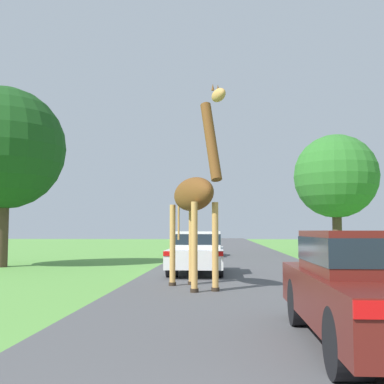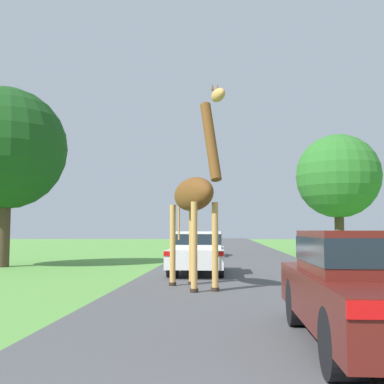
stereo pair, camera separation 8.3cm
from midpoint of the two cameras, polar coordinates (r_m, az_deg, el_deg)
road at (r=31.65m, az=5.09°, el=-7.20°), size 6.52×120.00×0.00m
giraffe_near_road at (r=12.17m, az=0.53°, el=-0.40°), size 1.67×2.77×4.87m
car_lead_maroon at (r=6.56m, az=21.40°, el=-10.16°), size 1.86×4.54×1.45m
car_queue_right at (r=16.39m, az=0.84°, el=-7.01°), size 1.78×4.30×1.42m
car_queue_left at (r=27.88m, az=1.25°, el=-6.15°), size 1.77×4.06×1.29m
tree_left_edge at (r=31.80m, az=17.01°, el=1.78°), size 5.29×5.29×7.54m
tree_centre_back at (r=21.13m, az=-21.18°, el=4.78°), size 4.99×4.99×7.31m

